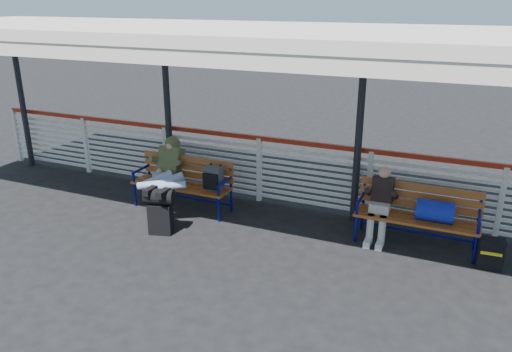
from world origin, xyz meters
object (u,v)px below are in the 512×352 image
at_px(suitcase_side, 491,254).
at_px(bench_left, 191,178).
at_px(luggage_stack, 160,209).
at_px(companion_person, 380,203).
at_px(traveler_man, 165,177).
at_px(bench_right, 425,211).

bearing_deg(suitcase_side, bench_left, 175.26).
height_order(luggage_stack, suitcase_side, luggage_stack).
bearing_deg(suitcase_side, companion_person, 166.43).
height_order(bench_left, traveler_man, traveler_man).
bearing_deg(bench_right, luggage_stack, -162.73).
bearing_deg(bench_right, bench_left, -177.55).
relative_size(luggage_stack, bench_left, 0.42).
relative_size(bench_right, suitcase_side, 3.96).
relative_size(luggage_stack, suitcase_side, 1.66).
height_order(bench_left, suitcase_side, bench_left).
relative_size(luggage_stack, traveler_man, 0.46).
distance_m(luggage_stack, bench_left, 1.05).
bearing_deg(luggage_stack, companion_person, 4.07).
bearing_deg(luggage_stack, traveler_man, 100.47).
relative_size(companion_person, suitcase_side, 2.52).
xyz_separation_m(luggage_stack, traveler_man, (-0.35, 0.69, 0.27)).
relative_size(bench_right, companion_person, 1.57).
bearing_deg(traveler_man, suitcase_side, 2.28).
bearing_deg(luggage_stack, suitcase_side, -5.74).
height_order(bench_right, companion_person, companion_person).
height_order(luggage_stack, traveler_man, traveler_man).
distance_m(companion_person, suitcase_side, 1.67).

